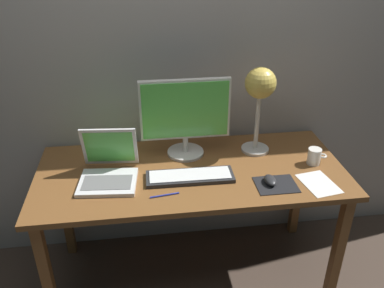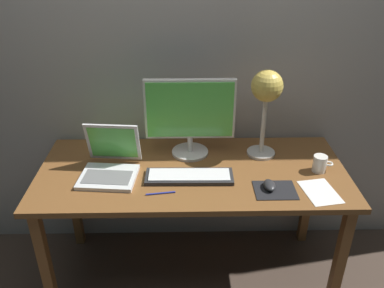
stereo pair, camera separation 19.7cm
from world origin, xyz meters
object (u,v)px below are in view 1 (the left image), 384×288
Objects in this scene: laptop at (109,165)px; pen at (165,195)px; monitor at (185,114)px; coffee_mug at (315,156)px; keyboard_main at (190,176)px; desk_lamp at (260,90)px; mouse at (270,180)px.

laptop is 0.34m from pen.
monitor reaches higher than coffee_mug.
keyboard_main is 3.16× the size of pen.
desk_lamp is 0.46m from coffee_mug.
laptop reaches higher than mouse.
mouse is at bearing -14.25° from keyboard_main.
keyboard_main is 0.68m from coffee_mug.
monitor reaches higher than laptop.
desk_lamp reaches higher than keyboard_main.
mouse is (0.38, -0.35, -0.22)m from monitor.
laptop reaches higher than pen.
keyboard_main is 4.20× the size of coffee_mug.
monitor is 4.56× the size of coffee_mug.
desk_lamp reaches higher than coffee_mug.
keyboard_main is at bearing 165.75° from mouse.
laptop is 0.87m from desk_lamp.
laptop is at bearing 142.43° from pen.
monitor is at bearing 137.09° from mouse.
laptop is at bearing 167.90° from mouse.
mouse is at bearing -92.79° from desk_lamp.
desk_lamp reaches higher than pen.
pen is at bearing -110.74° from monitor.
coffee_mug is (0.67, -0.20, -0.19)m from monitor.
monitor reaches higher than pen.
mouse is 0.69× the size of pen.
desk_lamp is 5.03× the size of mouse.
laptop is at bearing -168.16° from desk_lamp.
coffee_mug reaches higher than keyboard_main.
desk_lamp is at bearing -2.10° from monitor.
mouse is (0.39, -0.10, 0.01)m from keyboard_main.
keyboard_main is at bearing -149.28° from desk_lamp.
desk_lamp is 0.48m from mouse.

